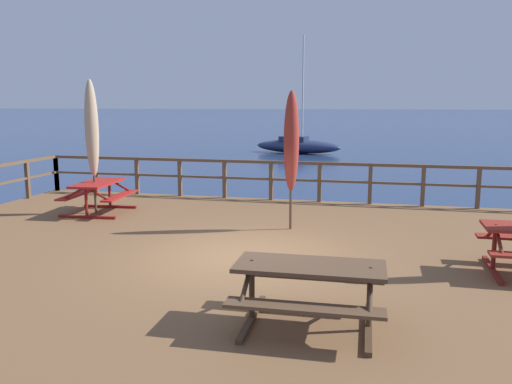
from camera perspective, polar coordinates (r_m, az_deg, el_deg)
The scene contains 8 objects.
ground_plane at distance 9.55m, azimuth -1.19°, elevation -10.82°, with size 600.00×600.00×0.00m, color navy.
wooden_deck at distance 9.44m, azimuth -1.20°, elevation -8.88°, with size 15.07×11.19×0.68m, color brown.
railing_waterside_far at distance 14.42m, azimuth 4.26°, elevation 1.89°, with size 14.87×0.10×1.09m.
picnic_table_front_left at distance 6.39m, azimuth 5.82°, elevation -9.60°, with size 1.81×1.44×0.78m.
picnic_table_back_left at distance 13.38m, azimuth -16.72°, elevation 0.14°, with size 1.53×1.76×0.78m.
patio_umbrella_short_mid at distance 13.21m, azimuth -17.36°, elevation 6.52°, with size 0.32×0.32×3.22m.
patio_umbrella_tall_mid_right at distance 11.01m, azimuth 3.85°, elevation 5.42°, with size 0.32×0.32×2.92m.
sailboat_distant at distance 35.83m, azimuth 4.53°, elevation 5.04°, with size 6.22×2.90×7.72m.
Camera 1 is at (2.27, -8.66, 3.33)m, focal length 36.94 mm.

